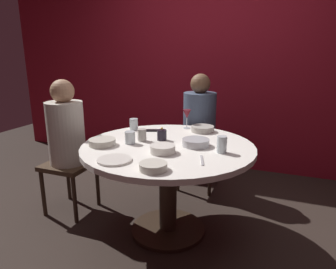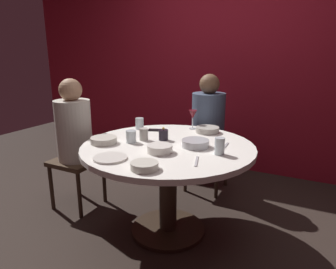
# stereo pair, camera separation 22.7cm
# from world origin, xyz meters

# --- Properties ---
(ground_plane) EXTENTS (8.00, 8.00, 0.00)m
(ground_plane) POSITION_xyz_m (0.00, 0.00, 0.00)
(ground_plane) COLOR #2D231E
(back_wall) EXTENTS (6.00, 0.10, 2.60)m
(back_wall) POSITION_xyz_m (0.00, 1.69, 1.30)
(back_wall) COLOR maroon
(back_wall) RESTS_ON ground
(dining_table) EXTENTS (1.32, 1.32, 0.74)m
(dining_table) POSITION_xyz_m (0.00, 0.00, 0.59)
(dining_table) COLOR white
(dining_table) RESTS_ON ground
(seated_diner_left) EXTENTS (0.40, 0.40, 1.21)m
(seated_diner_left) POSITION_xyz_m (-0.95, 0.00, 0.74)
(seated_diner_left) COLOR #3F2D1E
(seated_diner_left) RESTS_ON ground
(seated_diner_back) EXTENTS (0.40, 0.40, 1.22)m
(seated_diner_back) POSITION_xyz_m (0.00, 0.91, 0.75)
(seated_diner_back) COLOR #3F2D1E
(seated_diner_back) RESTS_ON ground
(candle_holder) EXTENTS (0.08, 0.08, 0.11)m
(candle_holder) POSITION_xyz_m (-0.09, 0.10, 0.79)
(candle_holder) COLOR black
(candle_holder) RESTS_ON dining_table
(wine_glass) EXTENTS (0.08, 0.08, 0.18)m
(wine_glass) POSITION_xyz_m (-0.02, 0.54, 0.87)
(wine_glass) COLOR silver
(wine_glass) RESTS_ON dining_table
(dinner_plate) EXTENTS (0.23, 0.23, 0.01)m
(dinner_plate) POSITION_xyz_m (-0.20, -0.46, 0.75)
(dinner_plate) COLOR silver
(dinner_plate) RESTS_ON dining_table
(cell_phone) EXTENTS (0.16, 0.11, 0.01)m
(cell_phone) POSITION_xyz_m (-0.29, 0.34, 0.75)
(cell_phone) COLOR black
(cell_phone) RESTS_ON dining_table
(bowl_serving_large) EXTENTS (0.20, 0.20, 0.05)m
(bowl_serving_large) POSITION_xyz_m (0.21, 0.04, 0.77)
(bowl_serving_large) COLOR #B7B7BC
(bowl_serving_large) RESTS_ON dining_table
(bowl_salad_center) EXTENTS (0.20, 0.20, 0.05)m
(bowl_salad_center) POSITION_xyz_m (0.15, 0.48, 0.77)
(bowl_salad_center) COLOR #B2ADA3
(bowl_salad_center) RESTS_ON dining_table
(bowl_small_white) EXTENTS (0.17, 0.17, 0.05)m
(bowl_small_white) POSITION_xyz_m (0.10, -0.51, 0.77)
(bowl_small_white) COLOR beige
(bowl_small_white) RESTS_ON dining_table
(bowl_sauce_side) EXTENTS (0.20, 0.20, 0.05)m
(bowl_sauce_side) POSITION_xyz_m (-0.46, -0.19, 0.77)
(bowl_sauce_side) COLOR beige
(bowl_sauce_side) RESTS_ON dining_table
(bowl_rice_portion) EXTENTS (0.18, 0.18, 0.06)m
(bowl_rice_portion) POSITION_xyz_m (0.03, -0.19, 0.77)
(bowl_rice_portion) COLOR silver
(bowl_rice_portion) RESTS_ON dining_table
(cup_near_candle) EXTENTS (0.07, 0.07, 0.12)m
(cup_near_candle) POSITION_xyz_m (0.42, -0.04, 0.80)
(cup_near_candle) COLOR silver
(cup_near_candle) RESTS_ON dining_table
(cup_by_left_diner) EXTENTS (0.08, 0.08, 0.10)m
(cup_by_left_diner) POSITION_xyz_m (-0.45, 0.32, 0.79)
(cup_by_left_diner) COLOR silver
(cup_by_left_diner) RESTS_ON dining_table
(cup_by_right_diner) EXTENTS (0.08, 0.08, 0.10)m
(cup_by_right_diner) POSITION_xyz_m (-0.28, -0.08, 0.79)
(cup_by_right_diner) COLOR silver
(cup_by_right_diner) RESTS_ON dining_table
(cup_center_front) EXTENTS (0.07, 0.07, 0.10)m
(cup_center_front) POSITION_xyz_m (-0.23, 0.02, 0.79)
(cup_center_front) COLOR #B2ADA3
(cup_center_front) RESTS_ON dining_table
(fork_near_plate) EXTENTS (0.03, 0.18, 0.01)m
(fork_near_plate) POSITION_xyz_m (0.40, 0.15, 0.75)
(fork_near_plate) COLOR #B7B7BC
(fork_near_plate) RESTS_ON dining_table
(knife_near_plate) EXTENTS (0.07, 0.18, 0.01)m
(knife_near_plate) POSITION_xyz_m (0.33, -0.25, 0.75)
(knife_near_plate) COLOR #B7B7BC
(knife_near_plate) RESTS_ON dining_table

